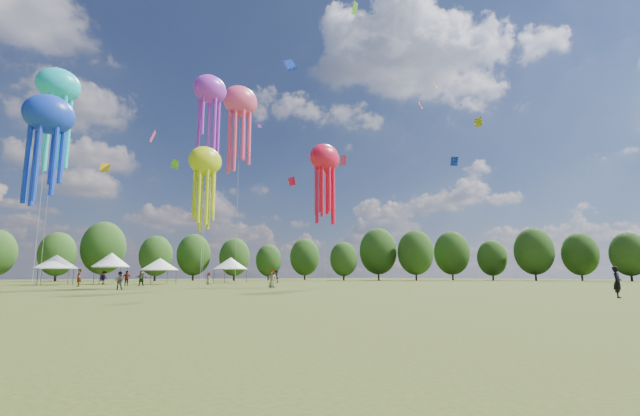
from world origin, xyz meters
TOP-DOWN VIEW (x-y plane):
  - ground at (0.00, 0.00)m, footprint 300.00×300.00m
  - observer_main at (8.58, -0.59)m, footprint 0.72×0.59m
  - spectator_near at (-8.64, 31.10)m, footprint 0.93×0.85m
  - spectators_far at (1.60, 45.50)m, footprint 28.76×29.80m
  - festival_tents at (-2.71, 56.36)m, footprint 39.89×10.91m
  - show_kites at (1.21, 43.88)m, footprint 31.80×29.06m
  - small_kites at (3.05, 39.97)m, footprint 69.82×66.48m
  - treeline at (-3.87, 62.51)m, footprint 201.57×95.24m

SIDE VIEW (x-z plane):
  - ground at x=0.00m, z-range 0.00..0.00m
  - spectator_near at x=-8.64m, z-range 0.00..1.53m
  - observer_main at x=8.58m, z-range 0.00..1.69m
  - spectators_far at x=1.60m, z-range -0.06..1.85m
  - festival_tents at x=-2.71m, z-range 0.93..5.36m
  - treeline at x=-3.87m, z-range -0.17..13.26m
  - show_kites at x=1.21m, z-range 5.49..36.51m
  - small_kites at x=3.05m, z-range 10.17..54.48m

